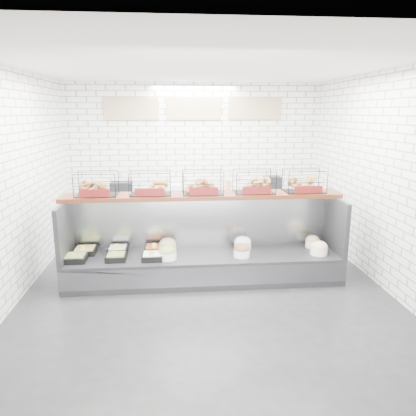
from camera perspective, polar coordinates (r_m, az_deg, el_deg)
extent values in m
plane|color=black|center=(5.89, -0.32, -11.07)|extent=(5.50, 5.50, 0.00)
cube|color=white|center=(8.16, -1.95, 6.76)|extent=(5.00, 0.02, 3.00)
cube|color=white|center=(5.80, -25.79, 2.74)|extent=(0.02, 5.50, 3.00)
cube|color=white|center=(6.17, 23.51, 3.53)|extent=(0.02, 5.50, 3.00)
cube|color=white|center=(5.39, -0.36, 19.36)|extent=(5.00, 5.50, 0.02)
cube|color=tan|center=(8.10, -10.75, 13.58)|extent=(1.05, 0.03, 0.42)
cube|color=tan|center=(8.08, -2.00, 13.79)|extent=(1.05, 0.03, 0.42)
cube|color=tan|center=(8.23, 6.62, 13.71)|extent=(1.05, 0.03, 0.42)
cube|color=black|center=(6.09, -0.56, -8.19)|extent=(4.00, 0.90, 0.40)
cube|color=#93969B|center=(5.68, -0.21, -9.61)|extent=(4.00, 0.03, 0.28)
cube|color=#93969B|center=(6.29, -0.87, -1.73)|extent=(4.00, 0.08, 0.80)
cube|color=black|center=(6.07, -19.47, -3.06)|extent=(0.06, 0.90, 0.80)
cube|color=black|center=(6.35, 17.44, -2.19)|extent=(0.06, 0.90, 0.80)
cube|color=black|center=(6.00, -18.17, -6.75)|extent=(0.31, 0.31, 0.08)
cube|color=olive|center=(5.99, -18.19, -6.44)|extent=(0.26, 0.26, 0.04)
cube|color=#F1EE54|center=(5.88, -18.46, -6.29)|extent=(0.06, 0.01, 0.08)
cube|color=black|center=(6.27, -16.88, -5.82)|extent=(0.31, 0.31, 0.08)
cube|color=#DFD472|center=(6.26, -16.91, -5.51)|extent=(0.26, 0.26, 0.04)
cube|color=#F1EE54|center=(6.14, -17.14, -5.35)|extent=(0.06, 0.01, 0.08)
cube|color=black|center=(5.89, -12.80, -6.80)|extent=(0.28, 0.28, 0.08)
cube|color=olive|center=(5.88, -12.82, -6.48)|extent=(0.23, 0.23, 0.04)
cube|color=#F1EE54|center=(5.77, -12.97, -6.28)|extent=(0.06, 0.01, 0.08)
cube|color=black|center=(6.19, -12.56, -5.79)|extent=(0.28, 0.28, 0.08)
cube|color=white|center=(6.18, -12.57, -5.48)|extent=(0.24, 0.24, 0.04)
cube|color=#F1EE54|center=(6.07, -12.71, -5.28)|extent=(0.06, 0.01, 0.08)
cube|color=black|center=(5.82, -7.86, -6.82)|extent=(0.28, 0.28, 0.08)
cube|color=white|center=(5.81, -7.88, -6.49)|extent=(0.24, 0.24, 0.04)
cube|color=#F1EE54|center=(5.70, -7.94, -6.31)|extent=(0.06, 0.01, 0.08)
cube|color=black|center=(6.13, -7.52, -5.76)|extent=(0.29, 0.29, 0.08)
cube|color=#C55D29|center=(6.12, -7.53, -5.45)|extent=(0.25, 0.25, 0.04)
cube|color=#F1EE54|center=(6.01, -7.59, -5.27)|extent=(0.06, 0.01, 0.08)
cylinder|color=white|center=(5.82, -5.70, -6.63)|extent=(0.26, 0.26, 0.11)
ellipsoid|color=olive|center=(5.80, -5.72, -6.07)|extent=(0.25, 0.25, 0.18)
cylinder|color=white|center=(6.15, -5.67, -5.52)|extent=(0.26, 0.26, 0.11)
ellipsoid|color=tan|center=(6.13, -5.69, -4.99)|extent=(0.25, 0.25, 0.18)
cylinder|color=white|center=(5.90, 4.75, -6.32)|extent=(0.24, 0.24, 0.11)
ellipsoid|color=brown|center=(5.88, 4.76, -5.77)|extent=(0.23, 0.23, 0.16)
cylinder|color=white|center=(6.22, 4.88, -5.27)|extent=(0.26, 0.26, 0.11)
ellipsoid|color=white|center=(6.20, 4.89, -4.75)|extent=(0.25, 0.25, 0.18)
cylinder|color=white|center=(6.19, 15.33, -5.80)|extent=(0.25, 0.25, 0.11)
ellipsoid|color=#D5C183|center=(6.17, 15.36, -5.27)|extent=(0.25, 0.25, 0.17)
cylinder|color=white|center=(6.48, 14.46, -4.87)|extent=(0.21, 0.21, 0.11)
ellipsoid|color=tan|center=(6.47, 14.49, -4.37)|extent=(0.21, 0.21, 0.15)
cube|color=#3C180C|center=(6.01, -0.75, 1.77)|extent=(4.10, 0.50, 0.06)
cube|color=black|center=(6.05, -15.42, 3.30)|extent=(0.60, 0.38, 0.34)
cube|color=#56100F|center=(5.87, -15.70, 2.00)|extent=(0.42, 0.02, 0.11)
cube|color=black|center=(5.96, -8.14, 3.50)|extent=(0.60, 0.38, 0.34)
cube|color=#56100F|center=(5.78, -8.20, 2.19)|extent=(0.42, 0.02, 0.11)
cube|color=black|center=(5.97, -0.75, 3.65)|extent=(0.60, 0.38, 0.34)
cube|color=#56100F|center=(5.79, -0.60, 2.34)|extent=(0.42, 0.02, 0.11)
cube|color=black|center=(6.07, 6.49, 3.74)|extent=(0.60, 0.38, 0.34)
cube|color=#56100F|center=(5.90, 6.85, 2.45)|extent=(0.42, 0.02, 0.11)
cube|color=black|center=(6.27, 13.39, 3.76)|extent=(0.60, 0.38, 0.34)
cube|color=#56100F|center=(6.10, 13.93, 2.52)|extent=(0.42, 0.02, 0.11)
cube|color=#93969B|center=(8.04, -1.77, -0.96)|extent=(4.00, 0.60, 0.90)
cube|color=black|center=(7.92, -12.09, 2.75)|extent=(0.40, 0.30, 0.24)
cube|color=silver|center=(7.85, -5.00, 2.69)|extent=(0.35, 0.28, 0.18)
cylinder|color=#D86636|center=(8.06, 2.84, 3.14)|extent=(0.09, 0.09, 0.22)
cube|color=black|center=(8.13, 9.03, 3.37)|extent=(0.30, 0.30, 0.30)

